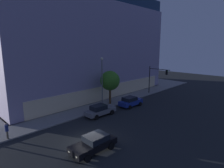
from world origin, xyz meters
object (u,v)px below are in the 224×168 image
(pedestrian_waiting, at_px, (7,129))
(car_blue, at_px, (130,101))
(sidewalk_tree, at_px, (110,81))
(car_grey, at_px, (100,110))
(street_lamp_sidewalk, at_px, (102,76))
(modern_building, at_px, (68,46))
(car_black, at_px, (94,143))
(traffic_light_far_corner, at_px, (156,76))

(pedestrian_waiting, bearing_deg, car_blue, -6.56)
(sidewalk_tree, height_order, car_blue, sidewalk_tree)
(car_grey, bearing_deg, sidewalk_tree, 29.70)
(street_lamp_sidewalk, distance_m, pedestrian_waiting, 15.33)
(street_lamp_sidewalk, bearing_deg, modern_building, 74.69)
(car_black, bearing_deg, street_lamp_sidewalk, 43.79)
(street_lamp_sidewalk, bearing_deg, pedestrian_waiting, -176.61)
(pedestrian_waiting, relative_size, car_grey, 0.38)
(car_black, bearing_deg, modern_building, 61.08)
(modern_building, relative_size, car_blue, 8.25)
(street_lamp_sidewalk, xyz_separation_m, car_grey, (-2.86, -2.58, -4.41))
(pedestrian_waiting, xyz_separation_m, car_blue, (18.48, -2.12, -0.38))
(modern_building, bearing_deg, car_blue, -92.24)
(car_black, relative_size, car_blue, 1.07)
(traffic_light_far_corner, distance_m, pedestrian_waiting, 28.39)
(traffic_light_far_corner, relative_size, street_lamp_sidewalk, 0.71)
(pedestrian_waiting, distance_m, car_black, 9.83)
(sidewalk_tree, height_order, pedestrian_waiting, sidewalk_tree)
(pedestrian_waiting, bearing_deg, street_lamp_sidewalk, 3.39)
(traffic_light_far_corner, height_order, sidewalk_tree, sidewalk_tree)
(sidewalk_tree, bearing_deg, car_black, -141.01)
(pedestrian_waiting, distance_m, car_grey, 12.04)
(modern_building, height_order, traffic_light_far_corner, modern_building)
(sidewalk_tree, xyz_separation_m, car_grey, (-4.88, -2.78, -3.38))
(street_lamp_sidewalk, xyz_separation_m, car_black, (-9.66, -9.25, -4.42))
(traffic_light_far_corner, relative_size, car_blue, 1.32)
(traffic_light_far_corner, distance_m, car_black, 24.52)
(street_lamp_sidewalk, bearing_deg, car_black, -136.21)
(traffic_light_far_corner, distance_m, sidewalk_tree, 11.62)
(sidewalk_tree, height_order, car_black, sidewalk_tree)
(sidewalk_tree, relative_size, car_grey, 1.20)
(modern_building, height_order, sidewalk_tree, modern_building)
(car_black, distance_m, car_grey, 9.53)
(modern_building, bearing_deg, traffic_light_far_corner, -63.48)
(car_black, bearing_deg, car_blue, 25.09)
(traffic_light_far_corner, bearing_deg, car_black, -162.08)
(car_black, bearing_deg, sidewalk_tree, 38.99)
(street_lamp_sidewalk, distance_m, sidewalk_tree, 2.27)
(traffic_light_far_corner, xyz_separation_m, pedestrian_waiting, (-28.24, 0.90, -2.80))
(car_grey, height_order, car_blue, same)
(modern_building, relative_size, car_black, 7.71)
(street_lamp_sidewalk, distance_m, car_black, 14.09)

